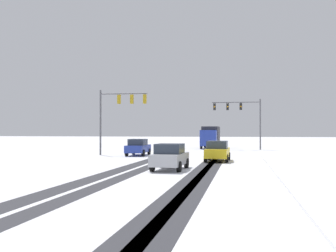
{
  "coord_description": "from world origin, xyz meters",
  "views": [
    {
      "loc": [
        5.69,
        -5.29,
        2.42
      ],
      "look_at": [
        0.0,
        24.53,
        2.8
      ],
      "focal_mm": 41.0,
      "sensor_mm": 36.0,
      "label": 1
    }
  ],
  "objects_px": {
    "traffic_signal_far_right": "(241,112)",
    "car_blue_lead": "(138,147)",
    "traffic_signal_near_left": "(119,107)",
    "box_truck_delivery": "(210,136)",
    "car_silver_third": "(170,157)",
    "car_yellow_cab_second": "(218,151)"
  },
  "relations": [
    {
      "from": "car_blue_lead",
      "to": "box_truck_delivery",
      "type": "height_order",
      "value": "box_truck_delivery"
    },
    {
      "from": "traffic_signal_near_left",
      "to": "car_silver_third",
      "type": "bearing_deg",
      "value": -59.9
    },
    {
      "from": "car_blue_lead",
      "to": "car_silver_third",
      "type": "bearing_deg",
      "value": -66.7
    },
    {
      "from": "car_silver_third",
      "to": "car_yellow_cab_second",
      "type": "bearing_deg",
      "value": 71.02
    },
    {
      "from": "car_yellow_cab_second",
      "to": "car_silver_third",
      "type": "distance_m",
      "value": 7.67
    },
    {
      "from": "traffic_signal_far_right",
      "to": "car_silver_third",
      "type": "bearing_deg",
      "value": -99.1
    },
    {
      "from": "car_blue_lead",
      "to": "traffic_signal_near_left",
      "type": "bearing_deg",
      "value": 177.25
    },
    {
      "from": "car_blue_lead",
      "to": "box_truck_delivery",
      "type": "xyz_separation_m",
      "value": [
        5.73,
        17.13,
        0.82
      ]
    },
    {
      "from": "traffic_signal_near_left",
      "to": "traffic_signal_far_right",
      "type": "bearing_deg",
      "value": 49.17
    },
    {
      "from": "car_blue_lead",
      "to": "car_yellow_cab_second",
      "type": "height_order",
      "value": "same"
    },
    {
      "from": "car_blue_lead",
      "to": "car_silver_third",
      "type": "relative_size",
      "value": 0.99
    },
    {
      "from": "traffic_signal_near_left",
      "to": "box_truck_delivery",
      "type": "bearing_deg",
      "value": 65.61
    },
    {
      "from": "traffic_signal_far_right",
      "to": "car_blue_lead",
      "type": "height_order",
      "value": "traffic_signal_far_right"
    },
    {
      "from": "car_silver_third",
      "to": "traffic_signal_far_right",
      "type": "bearing_deg",
      "value": 80.9
    },
    {
      "from": "traffic_signal_near_left",
      "to": "car_silver_third",
      "type": "relative_size",
      "value": 1.56
    },
    {
      "from": "traffic_signal_far_right",
      "to": "car_blue_lead",
      "type": "xyz_separation_m",
      "value": [
        -9.89,
        -13.85,
        -3.98
      ]
    },
    {
      "from": "box_truck_delivery",
      "to": "traffic_signal_near_left",
      "type": "bearing_deg",
      "value": -114.39
    },
    {
      "from": "car_silver_third",
      "to": "box_truck_delivery",
      "type": "height_order",
      "value": "box_truck_delivery"
    },
    {
      "from": "box_truck_delivery",
      "to": "car_yellow_cab_second",
      "type": "bearing_deg",
      "value": -84.13
    },
    {
      "from": "car_yellow_cab_second",
      "to": "box_truck_delivery",
      "type": "distance_m",
      "value": 23.0
    },
    {
      "from": "traffic_signal_far_right",
      "to": "car_silver_third",
      "type": "relative_size",
      "value": 1.56
    },
    {
      "from": "traffic_signal_far_right",
      "to": "car_blue_lead",
      "type": "bearing_deg",
      "value": -125.53
    }
  ]
}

